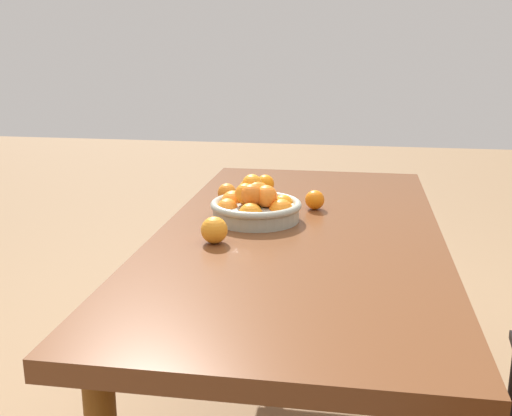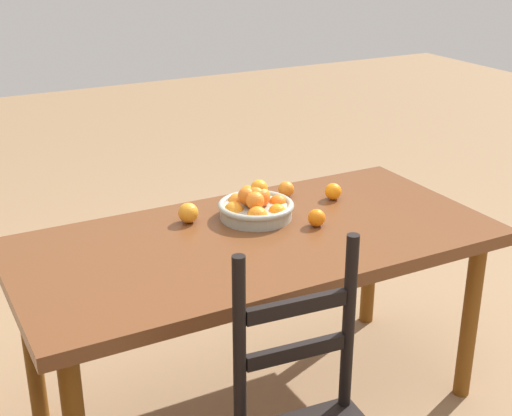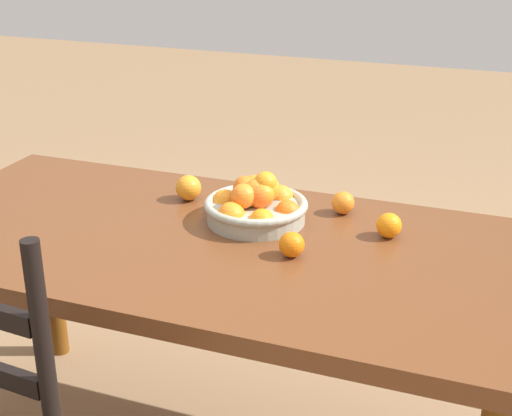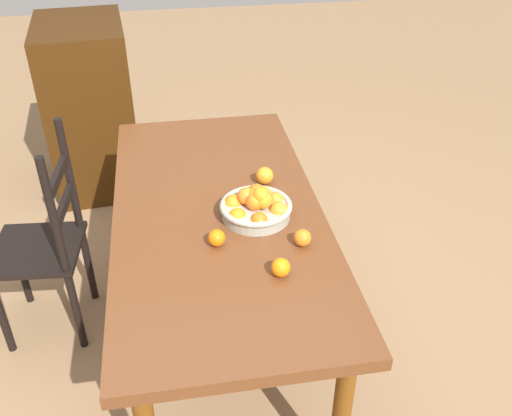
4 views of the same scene
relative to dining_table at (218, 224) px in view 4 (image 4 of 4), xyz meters
The scene contains 9 objects.
ground_plane 0.66m from the dining_table, ahead, with size 12.00×12.00×0.00m, color #906E4C.
dining_table is the anchor object (origin of this frame).
chair_near_window 0.83m from the dining_table, 73.28° to the left, with size 0.42×0.42×1.01m.
cabinet 1.74m from the dining_table, 22.14° to the left, with size 0.74×0.53×1.08m, color #381E08.
fruit_bowl 0.21m from the dining_table, 117.62° to the right, with size 0.29×0.29×0.14m.
orange_loose_0 0.49m from the dining_table, 158.94° to the right, with size 0.07×0.07×0.07m, color orange.
orange_loose_1 0.42m from the dining_table, 135.53° to the right, with size 0.07×0.07×0.07m, color orange.
orange_loose_2 0.26m from the dining_table, behind, with size 0.07×0.07×0.07m, color orange.
orange_loose_3 0.30m from the dining_table, 53.60° to the right, with size 0.08×0.08×0.08m, color orange.
Camera 4 is at (-1.92, 0.16, 2.04)m, focal length 39.68 mm.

